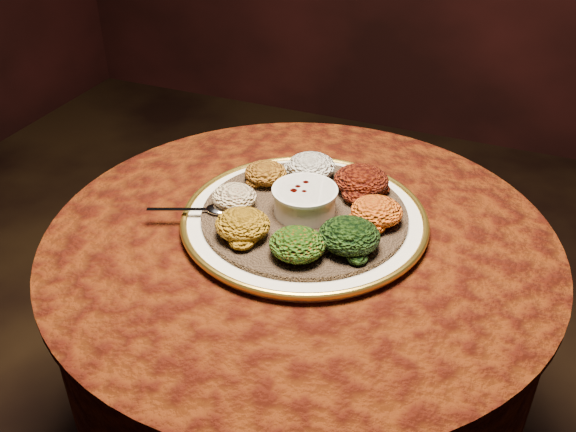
% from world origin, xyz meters
% --- Properties ---
extents(table, '(0.96, 0.96, 0.73)m').
position_xyz_m(table, '(0.00, 0.00, 0.55)').
color(table, black).
rests_on(table, ground).
extents(platter, '(0.57, 0.57, 0.02)m').
position_xyz_m(platter, '(-0.00, 0.03, 0.75)').
color(platter, white).
rests_on(platter, table).
extents(injera, '(0.50, 0.50, 0.01)m').
position_xyz_m(injera, '(-0.00, 0.03, 0.76)').
color(injera, brown).
rests_on(injera, platter).
extents(stew_bowl, '(0.12, 0.12, 0.05)m').
position_xyz_m(stew_bowl, '(-0.00, 0.03, 0.79)').
color(stew_bowl, silver).
rests_on(stew_bowl, injera).
extents(spoon, '(0.15, 0.07, 0.01)m').
position_xyz_m(spoon, '(-0.17, -0.03, 0.77)').
color(spoon, silver).
rests_on(spoon, injera).
extents(portion_ayib, '(0.10, 0.09, 0.05)m').
position_xyz_m(portion_ayib, '(-0.04, 0.16, 0.79)').
color(portion_ayib, silver).
rests_on(portion_ayib, injera).
extents(portion_kitfo, '(0.11, 0.10, 0.05)m').
position_xyz_m(portion_kitfo, '(0.07, 0.15, 0.79)').
color(portion_kitfo, black).
rests_on(portion_kitfo, injera).
extents(portion_tikil, '(0.10, 0.09, 0.05)m').
position_xyz_m(portion_tikil, '(0.13, 0.05, 0.79)').
color(portion_tikil, '#C68210').
rests_on(portion_tikil, injera).
extents(portion_gomen, '(0.11, 0.10, 0.05)m').
position_xyz_m(portion_gomen, '(0.11, -0.04, 0.79)').
color(portion_gomen, black).
rests_on(portion_gomen, injera).
extents(portion_mixveg, '(0.10, 0.09, 0.05)m').
position_xyz_m(portion_mixveg, '(0.03, -0.10, 0.79)').
color(portion_mixveg, '#AB320B').
rests_on(portion_mixveg, injera).
extents(portion_kik, '(0.10, 0.09, 0.05)m').
position_xyz_m(portion_kik, '(-0.08, -0.08, 0.79)').
color(portion_kik, '#A36C0E').
rests_on(portion_kik, injera).
extents(portion_timatim, '(0.09, 0.08, 0.04)m').
position_xyz_m(portion_timatim, '(-0.14, 0.00, 0.78)').
color(portion_timatim, maroon).
rests_on(portion_timatim, injera).
extents(portion_shiro, '(0.09, 0.08, 0.04)m').
position_xyz_m(portion_shiro, '(-0.12, 0.11, 0.78)').
color(portion_shiro, '#945911').
rests_on(portion_shiro, injera).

